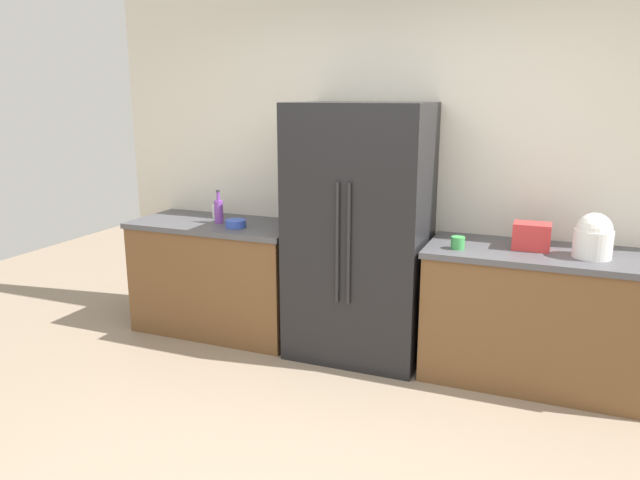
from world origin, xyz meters
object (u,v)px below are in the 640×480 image
Objects in this scene: toaster at (532,236)px; bottle_a at (219,211)px; bowl_a at (236,223)px; rice_cooker at (594,237)px; cup_a at (458,243)px; cup_b at (218,211)px; refrigerator at (359,233)px.

bottle_a reaches higher than toaster.
rice_cooker is at bearing 1.48° from bowl_a.
bottle_a is (-2.30, -0.06, 0.01)m from toaster.
toaster is 0.48m from cup_a.
bottle_a is (-2.66, 0.02, -0.03)m from rice_cooker.
bottle_a is 0.23m from cup_b.
rice_cooker reaches higher than cup_a.
rice_cooker is (0.36, -0.07, 0.04)m from toaster.
refrigerator is 11.56× the size of bowl_a.
refrigerator reaches higher than bottle_a.
toaster is at bearing 1.40° from bottle_a.
bottle_a reaches higher than cup_a.
refrigerator is 6.52× the size of rice_cooker.
cup_a is at bearing -158.92° from toaster.
refrigerator is at bearing 5.59° from bowl_a.
refrigerator is 0.96m from bowl_a.
rice_cooker reaches higher than toaster.
rice_cooker is at bearing -1.13° from refrigerator.
cup_a is at bearing -8.64° from cup_b.
refrigerator is at bearing -177.77° from toaster.
bottle_a is at bearing -179.42° from refrigerator.
bowl_a is at bearing -178.52° from rice_cooker.
toaster is at bearing -3.11° from cup_b.
bowl_a is at bearing 178.90° from cup_a.
toaster is at bearing 3.75° from bowl_a.
bottle_a is 2.54× the size of cup_b.
rice_cooker is at bearing -11.77° from toaster.
cup_a is 0.86× the size of cup_b.
bottle_a is 1.87m from cup_a.
rice_cooker is at bearing -0.39° from bottle_a.
cup_b is (-2.43, 0.13, -0.03)m from toaster.
cup_b is (-0.13, 0.19, -0.05)m from bottle_a.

